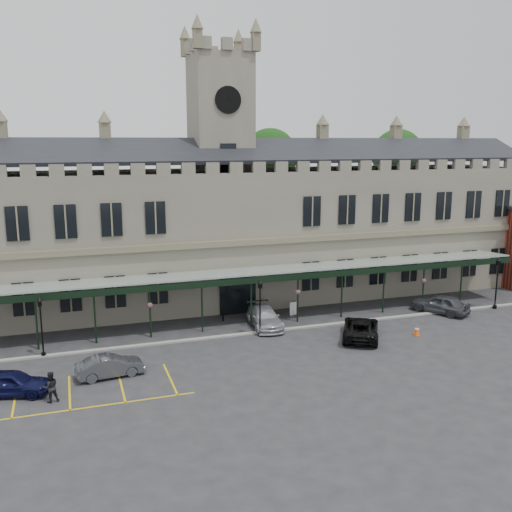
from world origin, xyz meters
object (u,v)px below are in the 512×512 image
object	(u,v)px
car_left_a	(12,383)
lamp_post_mid	(260,303)
car_van	(361,328)
lamp_post_left	(41,322)
car_right_a	(440,304)
clock_tower	(221,158)
lamp_post_right	(497,278)
station_building	(222,231)
car_taxi	(265,317)
car_left_b	(110,366)
sign_board	(293,309)
person_b	(51,387)
traffic_cone	(417,331)

from	to	relation	value
car_left_a	lamp_post_mid	bearing A→B (deg)	-56.58
lamp_post_mid	car_van	distance (m)	7.84
lamp_post_left	car_right_a	bearing A→B (deg)	-0.08
clock_tower	lamp_post_right	xyz separation A→B (m)	(22.06, -10.93, -10.36)
lamp_post_right	car_van	world-z (taller)	lamp_post_right
station_building	lamp_post_mid	size ratio (longest dim) A/B	13.52
lamp_post_right	car_taxi	xyz separation A→B (m)	(-21.06, 1.76, -1.98)
car_left_b	sign_board	bearing A→B (deg)	-69.11
station_building	car_right_a	size ratio (longest dim) A/B	12.35
sign_board	person_b	world-z (taller)	person_b
clock_tower	lamp_post_right	world-z (taller)	clock_tower
lamp_post_left	person_b	xyz separation A→B (m)	(0.62, -7.52, -1.63)
lamp_post_left	car_left_b	xyz separation A→B (m)	(4.11, -4.91, -1.85)
lamp_post_mid	car_left_b	xyz separation A→B (m)	(-11.43, -4.21, -1.94)
clock_tower	sign_board	world-z (taller)	clock_tower
station_building	traffic_cone	distance (m)	19.59
station_building	lamp_post_mid	bearing A→B (deg)	-90.38
station_building	sign_board	world-z (taller)	station_building
lamp_post_mid	car_right_a	distance (m)	16.79
lamp_post_left	traffic_cone	bearing A→B (deg)	-9.19
clock_tower	car_taxi	size ratio (longest dim) A/B	4.68
car_left_b	car_taxi	distance (m)	13.96
lamp_post_right	traffic_cone	xyz separation A→B (m)	(-10.69, -3.90, -2.38)
car_right_a	traffic_cone	bearing A→B (deg)	9.14
lamp_post_left	traffic_cone	size ratio (longest dim) A/B	5.60
clock_tower	car_left_b	bearing A→B (deg)	-126.78
car_left_a	car_left_b	distance (m)	5.74
sign_board	person_b	bearing A→B (deg)	-162.61
car_taxi	person_b	distance (m)	18.26
clock_tower	car_right_a	bearing A→B (deg)	-32.35
clock_tower	car_right_a	world-z (taller)	clock_tower
clock_tower	car_left_b	xyz separation A→B (m)	(-11.50, -15.38, -12.42)
traffic_cone	lamp_post_right	bearing A→B (deg)	20.06
lamp_post_left	car_left_b	world-z (taller)	lamp_post_left
lamp_post_mid	car_taxi	world-z (taller)	lamp_post_mid
lamp_post_mid	sign_board	distance (m)	6.44
clock_tower	car_left_a	bearing A→B (deg)	-136.46
traffic_cone	car_left_a	size ratio (longest dim) A/B	0.17
lamp_post_mid	lamp_post_right	world-z (taller)	lamp_post_right
lamp_post_mid	station_building	bearing A→B (deg)	89.62
car_left_a	car_taxi	distance (m)	19.52
car_left_a	station_building	bearing A→B (deg)	-29.94
lamp_post_right	car_right_a	xyz separation A→B (m)	(-5.45, 0.42, -1.92)
person_b	car_right_a	bearing A→B (deg)	-177.78
lamp_post_mid	traffic_cone	bearing A→B (deg)	-17.78
station_building	lamp_post_left	xyz separation A→B (m)	(-15.61, -10.39, -3.93)
traffic_cone	clock_tower	bearing A→B (deg)	127.45
sign_board	car_left_b	distance (m)	17.94
car_left_a	person_b	bearing A→B (deg)	-110.86
lamp_post_left	car_taxi	size ratio (longest dim) A/B	0.81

